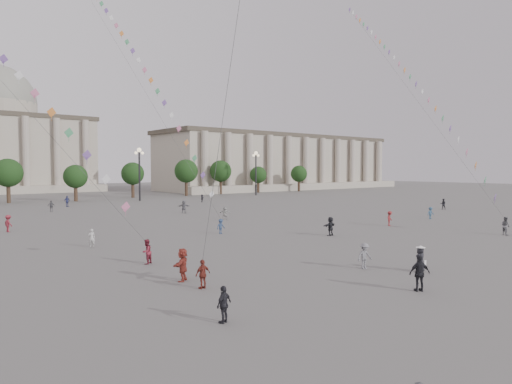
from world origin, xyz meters
TOP-DOWN VIEW (x-y plane):
  - ground at (0.00, 0.00)m, footprint 360.00×360.00m
  - hall_east at (75.00, 93.89)m, footprint 84.00×26.22m
  - tree_row at (0.00, 78.00)m, footprint 137.12×5.12m
  - lamp_post_mid_east at (15.00, 70.00)m, footprint 2.00×0.90m
  - lamp_post_far_east at (45.00, 70.00)m, footprint 2.00×0.90m
  - person_crowd_0 at (-0.60, 64.82)m, footprint 1.19×0.72m
  - person_crowd_3 at (9.18, 14.15)m, footprint 1.76×0.73m
  - person_crowd_6 at (-0.19, 2.83)m, footprint 1.21×0.85m
  - person_crowd_7 at (9.23, 32.10)m, footprint 1.51×1.36m
  - person_crowd_8 at (20.11, 14.95)m, footprint 1.24×0.95m
  - person_crowd_9 at (22.99, 59.36)m, footprint 1.28×1.34m
  - person_crowd_12 at (9.33, 42.67)m, footprint 1.67×1.59m
  - person_crowd_13 at (-11.20, 22.26)m, footprint 0.67×0.57m
  - person_crowd_14 at (30.30, 15.82)m, footprint 1.13×0.84m
  - person_crowd_15 at (44.64, 21.97)m, footprint 1.01×1.05m
  - person_crowd_16 at (-5.18, 57.16)m, footprint 1.07×0.67m
  - person_crowd_17 at (-14.73, 36.71)m, footprint 1.00×1.30m
  - tourist_0 at (-11.04, 5.30)m, footprint 0.97×0.46m
  - tourist_1 at (-2.32, -2.42)m, footprint 1.23×0.99m
  - tourist_2 at (-11.05, 7.48)m, footprint 1.73×1.60m
  - tourist_4 at (-13.31, 0.05)m, footprint 1.01×0.69m
  - kite_flyer_0 at (-10.60, 13.17)m, footprint 1.05×0.99m
  - kite_flyer_1 at (1.57, 21.90)m, footprint 1.01×0.63m
  - kite_flyer_2 at (22.91, 3.59)m, footprint 0.99×1.08m
  - hat_person at (1.87, 0.06)m, footprint 0.85×0.60m
  - kite_train_mid at (0.18, 45.06)m, footprint 3.36×43.68m
  - kite_train_east at (32.91, 22.14)m, footprint 19.31×34.67m

SIDE VIEW (x-z plane):
  - ground at x=0.00m, z-range 0.00..0.00m
  - kite_flyer_1 at x=1.57m, z-range 0.00..1.49m
  - person_crowd_9 at x=22.99m, z-range 0.00..1.52m
  - person_crowd_13 at x=-11.20m, z-range 0.00..1.55m
  - person_crowd_14 at x=30.30m, z-range 0.00..1.55m
  - tourist_4 at x=-13.31m, z-range 0.00..1.60m
  - tourist_0 at x=-11.04m, z-range 0.00..1.60m
  - person_crowd_7 at x=9.23m, z-range 0.00..1.67m
  - person_crowd_8 at x=20.11m, z-range 0.00..1.69m
  - person_crowd_16 at x=-5.18m, z-range 0.00..1.70m
  - person_crowd_15 at x=44.64m, z-range 0.00..1.70m
  - person_crowd_6 at x=-0.19m, z-range 0.00..1.70m
  - kite_flyer_0 at x=-10.60m, z-range 0.00..1.71m
  - hat_person at x=1.87m, z-range 0.02..1.71m
  - person_crowd_17 at x=-14.73m, z-range 0.00..1.78m
  - kite_flyer_2 at x=22.91m, z-range 0.00..1.80m
  - person_crowd_3 at x=9.18m, z-range 0.00..1.84m
  - person_crowd_12 at x=9.33m, z-range 0.00..1.88m
  - person_crowd_0 at x=-0.60m, z-range 0.00..1.89m
  - tourist_2 at x=-11.05m, z-range 0.00..1.93m
  - tourist_1 at x=-2.32m, z-range 0.00..1.95m
  - tree_row at x=0.00m, z-range 1.39..9.39m
  - lamp_post_mid_east at x=15.00m, z-range 2.03..12.68m
  - lamp_post_far_east at x=45.00m, z-range 2.03..12.68m
  - hall_east at x=75.00m, z-range -0.17..17.03m
  - kite_train_east at x=32.91m, z-range -6.12..46.85m
  - kite_train_mid at x=0.18m, z-range -5.71..56.90m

